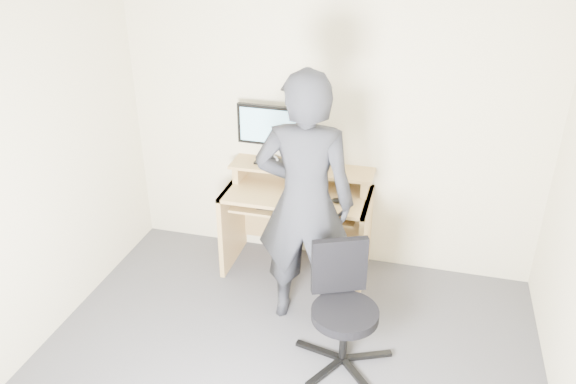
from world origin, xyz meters
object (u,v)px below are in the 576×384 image
at_px(desk, 299,209).
at_px(person, 305,203).
at_px(monitor, 268,129).
at_px(office_chair, 343,302).

distance_m(desk, person, 0.81).
relative_size(desk, monitor, 2.27).
distance_m(desk, office_chair, 1.19).
bearing_deg(person, monitor, -60.78).
bearing_deg(person, desk, -77.04).
bearing_deg(office_chair, desk, 94.37).
bearing_deg(desk, monitor, 162.74).
relative_size(office_chair, person, 0.44).
bearing_deg(office_chair, monitor, 102.94).
distance_m(monitor, office_chair, 1.60).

